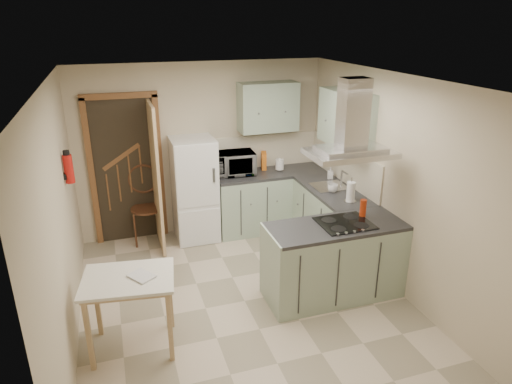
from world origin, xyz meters
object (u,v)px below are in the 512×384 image
object	(u,v)px
microwave	(234,163)
fridge	(195,190)
bentwood_chair	(147,209)
drop_leaf_table	(132,313)
extractor_hood	(350,153)
peninsula	(334,260)

from	to	relation	value
microwave	fridge	bearing A→B (deg)	-169.33
bentwood_chair	drop_leaf_table	bearing A→B (deg)	-94.24
extractor_hood	drop_leaf_table	bearing A→B (deg)	-174.70
fridge	peninsula	size ratio (longest dim) A/B	0.97
extractor_hood	fridge	bearing A→B (deg)	123.79
extractor_hood	microwave	distance (m)	2.27
peninsula	extractor_hood	distance (m)	1.27
fridge	bentwood_chair	size ratio (longest dim) A/B	1.48
fridge	peninsula	xyz separation A→B (m)	(1.22, -1.98, -0.30)
drop_leaf_table	bentwood_chair	xyz separation A→B (m)	(0.37, 2.30, 0.11)
drop_leaf_table	bentwood_chair	world-z (taller)	bentwood_chair
extractor_hood	bentwood_chair	world-z (taller)	extractor_hood
peninsula	extractor_hood	size ratio (longest dim) A/B	1.72
drop_leaf_table	microwave	size ratio (longest dim) A/B	1.41
fridge	microwave	distance (m)	0.69
drop_leaf_table	extractor_hood	bearing A→B (deg)	13.45
extractor_hood	bentwood_chair	xyz separation A→B (m)	(-2.01, 2.08, -1.21)
drop_leaf_table	bentwood_chair	bearing A→B (deg)	88.97
bentwood_chair	microwave	bearing A→B (deg)	3.95
peninsula	microwave	world-z (taller)	microwave
peninsula	drop_leaf_table	bearing A→B (deg)	-174.47
fridge	microwave	size ratio (longest dim) A/B	2.51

